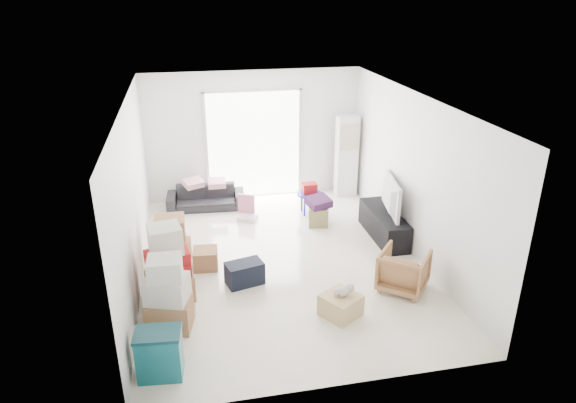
{
  "coord_description": "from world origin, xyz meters",
  "views": [
    {
      "loc": [
        -1.41,
        -7.41,
        4.25
      ],
      "look_at": [
        0.16,
        0.2,
        0.98
      ],
      "focal_mm": 32.0,
      "sensor_mm": 36.0,
      "label": 1
    }
  ],
  "objects_px": {
    "armchair": "(404,269)",
    "kids_table": "(309,192)",
    "tv_console": "(384,225)",
    "television": "(385,209)",
    "storage_bins": "(160,353)",
    "ac_tower": "(346,156)",
    "ottoman": "(318,216)",
    "sofa": "(206,194)",
    "wood_crate": "(341,305)"
  },
  "relations": [
    {
      "from": "tv_console",
      "to": "ottoman",
      "type": "height_order",
      "value": "tv_console"
    },
    {
      "from": "ottoman",
      "to": "television",
      "type": "bearing_deg",
      "value": -36.37
    },
    {
      "from": "tv_console",
      "to": "storage_bins",
      "type": "height_order",
      "value": "storage_bins"
    },
    {
      "from": "ottoman",
      "to": "wood_crate",
      "type": "distance_m",
      "value": 2.95
    },
    {
      "from": "storage_bins",
      "to": "kids_table",
      "type": "relative_size",
      "value": 0.96
    },
    {
      "from": "ottoman",
      "to": "ac_tower",
      "type": "bearing_deg",
      "value": 55.17
    },
    {
      "from": "sofa",
      "to": "ottoman",
      "type": "bearing_deg",
      "value": -27.42
    },
    {
      "from": "ac_tower",
      "to": "armchair",
      "type": "xyz_separation_m",
      "value": [
        -0.31,
        -3.87,
        -0.53
      ]
    },
    {
      "from": "television",
      "to": "wood_crate",
      "type": "distance_m",
      "value": 2.65
    },
    {
      "from": "sofa",
      "to": "wood_crate",
      "type": "bearing_deg",
      "value": -64.94
    },
    {
      "from": "storage_bins",
      "to": "ac_tower",
      "type": "bearing_deg",
      "value": 52.68
    },
    {
      "from": "sofa",
      "to": "armchair",
      "type": "bearing_deg",
      "value": -49.78
    },
    {
      "from": "tv_console",
      "to": "kids_table",
      "type": "relative_size",
      "value": 2.33
    },
    {
      "from": "ac_tower",
      "to": "tv_console",
      "type": "bearing_deg",
      "value": -88.68
    },
    {
      "from": "kids_table",
      "to": "wood_crate",
      "type": "xyz_separation_m",
      "value": [
        -0.41,
        -3.49,
        -0.3
      ]
    },
    {
      "from": "kids_table",
      "to": "wood_crate",
      "type": "relative_size",
      "value": 1.35
    },
    {
      "from": "wood_crate",
      "to": "television",
      "type": "bearing_deg",
      "value": 55.66
    },
    {
      "from": "storage_bins",
      "to": "ottoman",
      "type": "xyz_separation_m",
      "value": [
        2.87,
        3.64,
        -0.12
      ]
    },
    {
      "from": "ac_tower",
      "to": "kids_table",
      "type": "xyz_separation_m",
      "value": [
        -1.02,
        -0.83,
        -0.42
      ]
    },
    {
      "from": "sofa",
      "to": "storage_bins",
      "type": "distance_m",
      "value": 4.97
    },
    {
      "from": "storage_bins",
      "to": "wood_crate",
      "type": "xyz_separation_m",
      "value": [
        2.42,
        0.72,
        -0.15
      ]
    },
    {
      "from": "armchair",
      "to": "storage_bins",
      "type": "distance_m",
      "value": 3.73
    },
    {
      "from": "tv_console",
      "to": "television",
      "type": "height_order",
      "value": "television"
    },
    {
      "from": "armchair",
      "to": "kids_table",
      "type": "xyz_separation_m",
      "value": [
        -0.71,
        3.04,
        0.11
      ]
    },
    {
      "from": "television",
      "to": "ottoman",
      "type": "height_order",
      "value": "television"
    },
    {
      "from": "television",
      "to": "armchair",
      "type": "bearing_deg",
      "value": 178.62
    },
    {
      "from": "ac_tower",
      "to": "sofa",
      "type": "relative_size",
      "value": 1.11
    },
    {
      "from": "ac_tower",
      "to": "ottoman",
      "type": "height_order",
      "value": "ac_tower"
    },
    {
      "from": "television",
      "to": "storage_bins",
      "type": "xyz_separation_m",
      "value": [
        -3.9,
        -2.89,
        -0.26
      ]
    },
    {
      "from": "ac_tower",
      "to": "storage_bins",
      "type": "relative_size",
      "value": 2.87
    },
    {
      "from": "television",
      "to": "sofa",
      "type": "height_order",
      "value": "television"
    },
    {
      "from": "tv_console",
      "to": "wood_crate",
      "type": "bearing_deg",
      "value": -124.34
    },
    {
      "from": "tv_console",
      "to": "storage_bins",
      "type": "distance_m",
      "value": 4.85
    },
    {
      "from": "wood_crate",
      "to": "ottoman",
      "type": "bearing_deg",
      "value": 81.27
    },
    {
      "from": "sofa",
      "to": "wood_crate",
      "type": "xyz_separation_m",
      "value": [
        1.62,
        -4.17,
        -0.15
      ]
    },
    {
      "from": "ac_tower",
      "to": "sofa",
      "type": "xyz_separation_m",
      "value": [
        -3.04,
        -0.15,
        -0.57
      ]
    },
    {
      "from": "tv_console",
      "to": "kids_table",
      "type": "bearing_deg",
      "value": 128.68
    },
    {
      "from": "wood_crate",
      "to": "armchair",
      "type": "bearing_deg",
      "value": 22.24
    },
    {
      "from": "ac_tower",
      "to": "armchair",
      "type": "distance_m",
      "value": 3.92
    },
    {
      "from": "sofa",
      "to": "ottoman",
      "type": "height_order",
      "value": "sofa"
    },
    {
      "from": "armchair",
      "to": "ottoman",
      "type": "height_order",
      "value": "armchair"
    },
    {
      "from": "sofa",
      "to": "television",
      "type": "bearing_deg",
      "value": -29.17
    },
    {
      "from": "sofa",
      "to": "wood_crate",
      "type": "distance_m",
      "value": 4.48
    },
    {
      "from": "tv_console",
      "to": "kids_table",
      "type": "xyz_separation_m",
      "value": [
        -1.07,
        1.33,
        0.2
      ]
    },
    {
      "from": "tv_console",
      "to": "storage_bins",
      "type": "bearing_deg",
      "value": -143.5
    },
    {
      "from": "ac_tower",
      "to": "armchair",
      "type": "height_order",
      "value": "ac_tower"
    },
    {
      "from": "kids_table",
      "to": "wood_crate",
      "type": "height_order",
      "value": "kids_table"
    },
    {
      "from": "tv_console",
      "to": "kids_table",
      "type": "distance_m",
      "value": 1.72
    },
    {
      "from": "sofa",
      "to": "storage_bins",
      "type": "bearing_deg",
      "value": -95.46
    },
    {
      "from": "television",
      "to": "ac_tower",
      "type": "bearing_deg",
      "value": 11.83
    }
  ]
}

